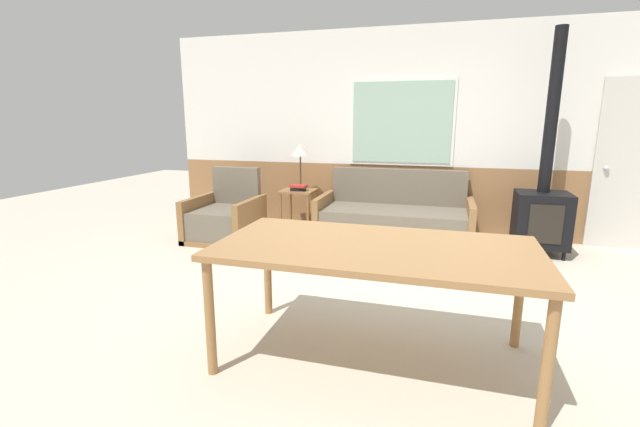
{
  "coord_description": "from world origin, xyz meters",
  "views": [
    {
      "loc": [
        0.28,
        -3.26,
        1.54
      ],
      "look_at": [
        -0.96,
        0.99,
        0.55
      ],
      "focal_mm": 24.0,
      "sensor_mm": 36.0,
      "label": 1
    }
  ],
  "objects_px": {
    "wood_stove": "(543,204)",
    "side_table": "(299,199)",
    "couch": "(394,220)",
    "armchair": "(225,220)",
    "dining_table": "(375,255)",
    "table_lamp": "(300,151)"
  },
  "relations": [
    {
      "from": "couch",
      "to": "side_table",
      "type": "bearing_deg",
      "value": 178.2
    },
    {
      "from": "side_table",
      "to": "couch",
      "type": "bearing_deg",
      "value": -1.8
    },
    {
      "from": "dining_table",
      "to": "wood_stove",
      "type": "distance_m",
      "value": 3.15
    },
    {
      "from": "couch",
      "to": "side_table",
      "type": "distance_m",
      "value": 1.32
    },
    {
      "from": "couch",
      "to": "side_table",
      "type": "height_order",
      "value": "couch"
    },
    {
      "from": "wood_stove",
      "to": "table_lamp",
      "type": "bearing_deg",
      "value": 175.91
    },
    {
      "from": "armchair",
      "to": "dining_table",
      "type": "bearing_deg",
      "value": -51.65
    },
    {
      "from": "wood_stove",
      "to": "couch",
      "type": "bearing_deg",
      "value": 176.81
    },
    {
      "from": "wood_stove",
      "to": "side_table",
      "type": "bearing_deg",
      "value": 177.41
    },
    {
      "from": "couch",
      "to": "table_lamp",
      "type": "distance_m",
      "value": 1.56
    },
    {
      "from": "side_table",
      "to": "wood_stove",
      "type": "height_order",
      "value": "wood_stove"
    },
    {
      "from": "side_table",
      "to": "dining_table",
      "type": "height_order",
      "value": "dining_table"
    },
    {
      "from": "couch",
      "to": "armchair",
      "type": "height_order",
      "value": "armchair"
    },
    {
      "from": "table_lamp",
      "to": "wood_stove",
      "type": "xyz_separation_m",
      "value": [
        2.99,
        -0.21,
        -0.52
      ]
    },
    {
      "from": "side_table",
      "to": "dining_table",
      "type": "relative_size",
      "value": 0.3
    },
    {
      "from": "couch",
      "to": "armchair",
      "type": "distance_m",
      "value": 2.18
    },
    {
      "from": "armchair",
      "to": "wood_stove",
      "type": "relative_size",
      "value": 0.36
    },
    {
      "from": "table_lamp",
      "to": "dining_table",
      "type": "relative_size",
      "value": 0.31
    },
    {
      "from": "armchair",
      "to": "side_table",
      "type": "distance_m",
      "value": 1.03
    },
    {
      "from": "side_table",
      "to": "wood_stove",
      "type": "bearing_deg",
      "value": -2.59
    },
    {
      "from": "wood_stove",
      "to": "armchair",
      "type": "bearing_deg",
      "value": -172.85
    },
    {
      "from": "table_lamp",
      "to": "dining_table",
      "type": "xyz_separation_m",
      "value": [
        1.51,
        -2.99,
        -0.4
      ]
    }
  ]
}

